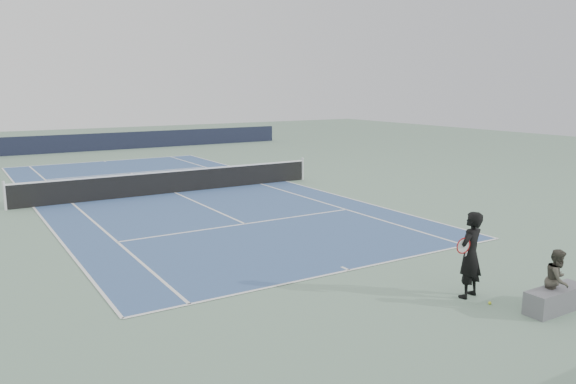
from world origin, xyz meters
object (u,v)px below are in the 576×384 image
tennis_ball (490,303)px  spectator_bench (556,289)px  tennis_player (470,255)px  tennis_net (175,181)px

tennis_ball → spectator_bench: size_ratio=0.04×
tennis_ball → spectator_bench: bearing=-46.5°
tennis_player → spectator_bench: tennis_player is taller
tennis_net → spectator_bench: size_ratio=8.46×
tennis_net → tennis_player: (1.09, -14.56, 0.42)m
tennis_ball → tennis_player: bearing=95.1°
tennis_player → tennis_ball: tennis_player is taller
spectator_bench → tennis_ball: bearing=133.5°
tennis_net → tennis_ball: tennis_net is taller
tennis_net → spectator_bench: (1.99, -15.99, -0.06)m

